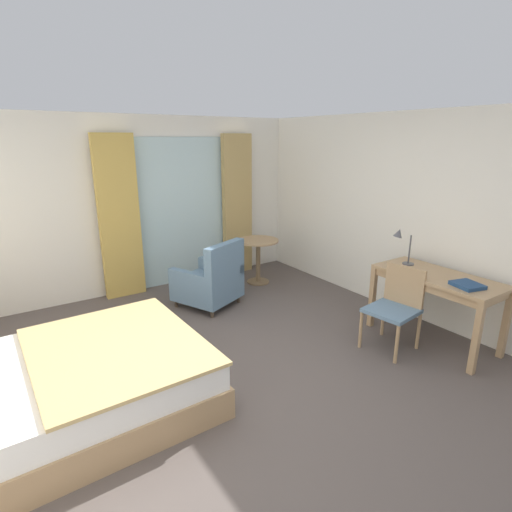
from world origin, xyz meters
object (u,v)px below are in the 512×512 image
at_px(bed, 68,385).
at_px(armchair_by_window, 211,281).
at_px(closed_book, 467,285).
at_px(round_cafe_table, 258,251).
at_px(desk_lamp, 401,241).
at_px(desk_chair, 396,303).
at_px(writing_desk, 437,283).

bearing_deg(bed, armchair_by_window, 34.00).
bearing_deg(closed_book, round_cafe_table, 113.11).
bearing_deg(desk_lamp, closed_book, -93.29).
distance_m(bed, armchair_by_window, 2.42).
bearing_deg(desk_chair, closed_book, -55.82).
height_order(bed, writing_desk, bed).
bearing_deg(round_cafe_table, closed_book, -81.50).
bearing_deg(bed, closed_book, -19.79).
relative_size(desk_chair, armchair_by_window, 0.93).
bearing_deg(desk_lamp, round_cafe_table, 102.91).
distance_m(bed, desk_lamp, 3.65).
height_order(desk_lamp, round_cafe_table, desk_lamp).
relative_size(desk_lamp, closed_book, 1.70).
bearing_deg(desk_chair, round_cafe_table, 92.09).
relative_size(desk_chair, desk_lamp, 2.01).
relative_size(writing_desk, closed_book, 5.07).
distance_m(desk_lamp, round_cafe_table, 2.29).
height_order(writing_desk, desk_lamp, desk_lamp).
height_order(closed_book, round_cafe_table, closed_book).
distance_m(desk_chair, round_cafe_table, 2.48).
distance_m(writing_desk, armchair_by_window, 2.76).
height_order(bed, armchair_by_window, bed).
height_order(writing_desk, round_cafe_table, writing_desk).
xyz_separation_m(desk_chair, desk_lamp, (0.41, 0.31, 0.57)).
distance_m(desk_lamp, armchair_by_window, 2.45).
distance_m(bed, writing_desk, 3.71).
relative_size(bed, desk_chair, 2.37).
distance_m(closed_book, armchair_by_window, 3.03).
relative_size(bed, armchair_by_window, 2.20).
height_order(desk_chair, desk_lamp, desk_lamp).
bearing_deg(bed, round_cafe_table, 29.91).
bearing_deg(desk_chair, writing_desk, -19.35).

